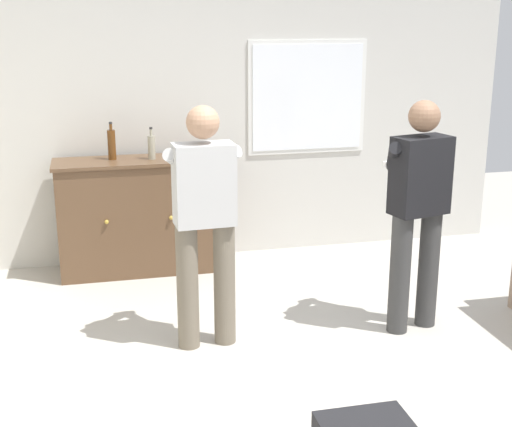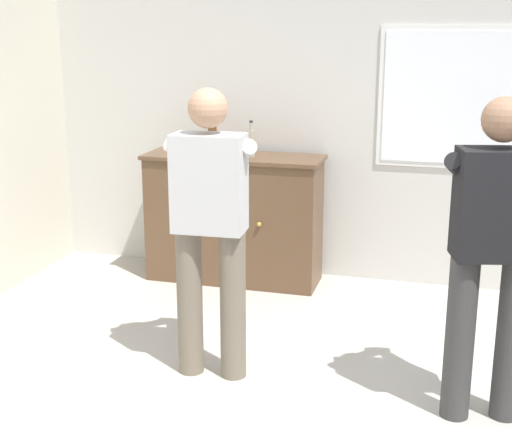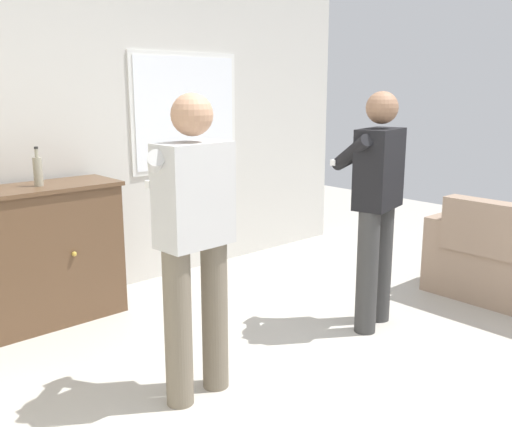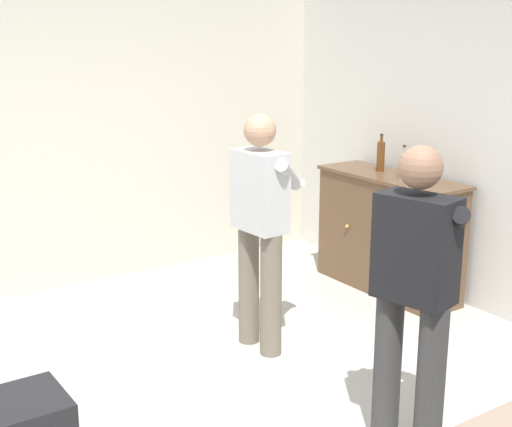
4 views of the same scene
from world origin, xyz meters
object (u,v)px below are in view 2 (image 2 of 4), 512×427
object	(u,v)px
bottle_wine_green	(212,136)
person_standing_left	(210,221)
sideboard_cabinet	(234,218)
person_standing_right	(493,246)
bottle_liquor_amber	(251,142)

from	to	relation	value
bottle_wine_green	person_standing_left	distance (m)	1.73
sideboard_cabinet	person_standing_right	bearing A→B (deg)	-41.59
bottle_wine_green	person_standing_left	bearing A→B (deg)	-71.64
bottle_liquor_amber	person_standing_right	distance (m)	2.38
person_standing_left	person_standing_right	world-z (taller)	same
bottle_wine_green	bottle_liquor_amber	distance (m)	0.34
sideboard_cabinet	person_standing_left	bearing A→B (deg)	-77.41
person_standing_right	bottle_wine_green	bearing A→B (deg)	140.30
sideboard_cabinet	bottle_liquor_amber	world-z (taller)	bottle_liquor_amber
sideboard_cabinet	person_standing_left	xyz separation A→B (m)	(0.35, -1.58, 0.42)
bottle_liquor_amber	person_standing_right	xyz separation A→B (m)	(1.72, -1.64, -0.19)
person_standing_left	sideboard_cabinet	bearing A→B (deg)	102.59
person_standing_right	sideboard_cabinet	bearing A→B (deg)	138.41
sideboard_cabinet	person_standing_right	world-z (taller)	person_standing_right
person_standing_left	person_standing_right	size ratio (longest dim) A/B	1.00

